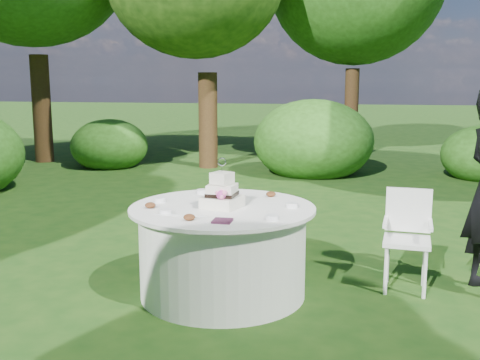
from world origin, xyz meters
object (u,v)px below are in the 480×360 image
at_px(table, 223,250).
at_px(cake, 222,194).
at_px(chair, 407,231).
at_px(napkins, 222,221).

relative_size(table, cake, 3.74).
bearing_deg(chair, table, -163.09).
xyz_separation_m(napkins, cake, (-0.11, 0.46, 0.10)).
distance_m(napkins, chair, 1.76).
xyz_separation_m(table, chair, (1.55, 0.47, 0.13)).
relative_size(cake, chair, 0.48).
xyz_separation_m(napkins, chair, (1.43, 0.98, -0.26)).
bearing_deg(table, chair, 16.91).
relative_size(table, chair, 1.78).
height_order(cake, chair, cake).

